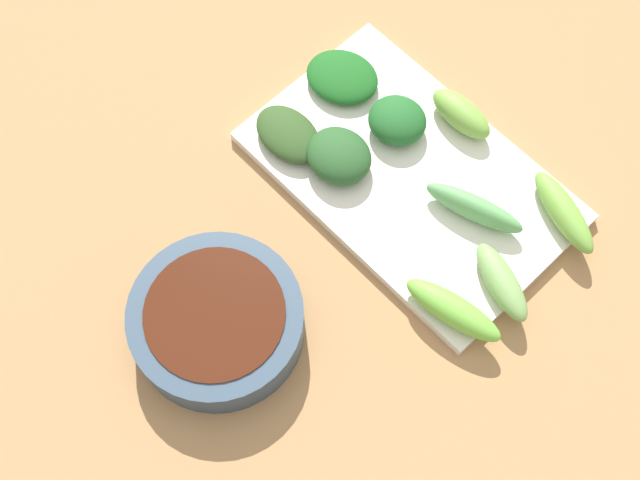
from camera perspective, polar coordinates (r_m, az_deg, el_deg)
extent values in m
cube|color=#A3784B|center=(0.80, 1.59, 1.03)|extent=(2.10, 2.10, 0.02)
cylinder|color=#34475B|center=(0.74, -6.61, -5.66)|extent=(0.15, 0.15, 0.04)
cylinder|color=#3D1608|center=(0.73, -6.70, -5.41)|extent=(0.12, 0.12, 0.02)
cube|color=silver|center=(0.81, 6.01, 4.23)|extent=(0.19, 0.30, 0.01)
ellipsoid|color=#5DA25A|center=(0.78, 10.21, 2.11)|extent=(0.05, 0.10, 0.03)
ellipsoid|color=#265126|center=(0.79, 1.26, 5.61)|extent=(0.06, 0.07, 0.03)
ellipsoid|color=#75A942|center=(0.82, 9.37, 8.28)|extent=(0.03, 0.07, 0.03)
ellipsoid|color=#18591D|center=(0.84, 1.48, 10.78)|extent=(0.08, 0.09, 0.02)
ellipsoid|color=#77A358|center=(0.76, 11.99, -2.75)|extent=(0.05, 0.08, 0.02)
ellipsoid|color=#6EBA3E|center=(0.74, 8.87, -4.60)|extent=(0.05, 0.10, 0.02)
ellipsoid|color=#70A73F|center=(0.80, 15.91, 1.79)|extent=(0.05, 0.09, 0.02)
ellipsoid|color=#1F5B25|center=(0.81, 5.16, 7.93)|extent=(0.06, 0.07, 0.03)
ellipsoid|color=#2C4A1F|center=(0.81, -2.13, 7.03)|extent=(0.05, 0.07, 0.02)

